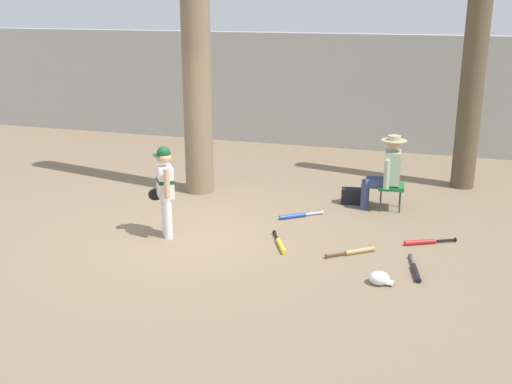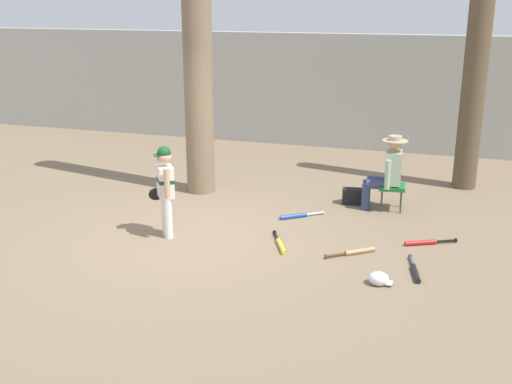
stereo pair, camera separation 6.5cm
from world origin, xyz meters
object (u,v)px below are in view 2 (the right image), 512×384
Objects in this scene: bat_blue_youth at (297,216)px; batting_helmet_white at (379,279)px; tree_near_player at (197,31)px; bat_red_barrel at (425,242)px; bat_black_composite at (415,271)px; handbag_beside_stool at (353,196)px; bat_yellow_trainer at (280,245)px; young_ballplayer at (165,185)px; folding_stool at (392,188)px; bat_wood_tan at (356,252)px; seated_spectator at (387,170)px; tree_behind_spectator at (476,62)px.

bat_blue_youth is 2.47m from batting_helmet_white.
tree_near_player is at bearing 140.77° from batting_helmet_white.
bat_black_composite is at bearing -93.03° from bat_red_barrel.
handbag_beside_stool is 0.56× the size of bat_blue_youth.
handbag_beside_stool is 0.48× the size of bat_yellow_trainer.
batting_helmet_white is at bearing -12.35° from young_ballplayer.
batting_helmet_white reaches higher than bat_black_composite.
folding_stool is at bearing 93.41° from batting_helmet_white.
bat_wood_tan is at bearing -46.20° from bat_blue_youth.
folding_stool is 1.61m from bat_blue_youth.
tree_behind_spectator is at bearing 54.38° from seated_spectator.
seated_spectator reaches higher than handbag_beside_stool.
tree_near_player is 5.25m from bat_black_composite.
tree_near_player is 8.78× the size of bat_red_barrel.
batting_helmet_white is at bearing -101.78° from tree_behind_spectator.
tree_behind_spectator is 6.91× the size of bat_yellow_trainer.
handbag_beside_stool is 2.75m from bat_black_composite.
bat_red_barrel is 1.01m from bat_black_composite.
handbag_beside_stool is 0.44× the size of bat_black_composite.
tree_near_player is 4.92m from bat_red_barrel.
young_ballplayer is 1.71× the size of bat_black_composite.
bat_yellow_trainer is (1.66, 0.08, -0.71)m from young_ballplayer.
bat_blue_youth is at bearing 127.31° from batting_helmet_white.
tree_near_player is at bearing -177.98° from handbag_beside_stool.
bat_blue_youth is at bearing 93.67° from bat_yellow_trainer.
tree_near_player is at bearing 99.82° from young_ballplayer.
folding_stool is 1.28× the size of handbag_beside_stool.
bat_blue_youth is (-0.08, 1.21, 0.00)m from bat_yellow_trainer.
seated_spectator is at bearing -0.14° from tree_near_player.
handbag_beside_stool is at bearing -137.68° from tree_behind_spectator.
bat_black_composite is 2.43m from bat_blue_youth.
seated_spectator is at bearing -10.84° from handbag_beside_stool.
tree_behind_spectator is 11.37× the size of folding_stool.
bat_yellow_trainer is at bearing -159.71° from bat_red_barrel.
bat_blue_youth is at bearing -145.68° from seated_spectator.
bat_blue_youth is (-1.88, 1.53, 0.00)m from bat_black_composite.
folding_stool is at bearing -8.38° from handbag_beside_stool.
tree_behind_spectator is at bearing 56.52° from folding_stool.
batting_helmet_white is at bearing -63.94° from bat_wood_tan.
handbag_beside_stool is 0.49× the size of bat_red_barrel.
seated_spectator reaches higher than batting_helmet_white.
bat_yellow_trainer is (-1.15, -2.05, -0.61)m from seated_spectator.
tree_near_player is 3.80m from seated_spectator.
batting_helmet_white is (-0.39, -0.43, 0.04)m from bat_black_composite.
young_ballplayer is 1.80m from bat_yellow_trainer.
tree_near_player is 4.52m from bat_wood_tan.
tree_near_player reaches higher than young_ballplayer.
bat_red_barrel is 1.14× the size of bat_blue_youth.
batting_helmet_white is at bearing -74.71° from handbag_beside_stool.
handbag_beside_stool is (-1.73, -1.57, -2.07)m from tree_behind_spectator.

